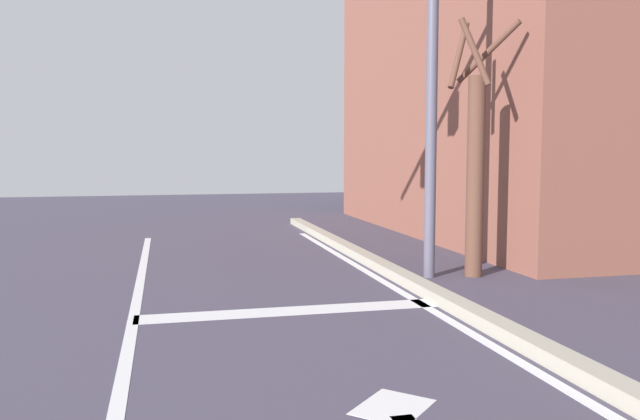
{
  "coord_description": "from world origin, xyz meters",
  "views": [
    {
      "loc": [
        -0.04,
        2.14,
        1.8
      ],
      "look_at": [
        1.4,
        8.09,
        1.25
      ],
      "focal_mm": 36.31,
      "sensor_mm": 36.0,
      "label": 1
    }
  ],
  "objects": [
    {
      "name": "lane_line_curbside",
      "position": [
        2.89,
        6.0,
        0.0
      ],
      "size": [
        0.12,
        20.0,
        0.01
      ],
      "primitive_type": "cube",
      "color": "silver",
      "rests_on": "ground"
    },
    {
      "name": "lane_arrow_head",
      "position": [
        1.5,
        6.31,
        0.0
      ],
      "size": [
        0.71,
        0.71,
        0.01
      ],
      "primitive_type": "cube",
      "rotation": [
        0.0,
        0.0,
        0.79
      ],
      "color": "silver",
      "rests_on": "ground"
    },
    {
      "name": "curb_strip",
      "position": [
        3.14,
        6.0,
        0.07
      ],
      "size": [
        0.24,
        24.0,
        0.14
      ],
      "primitive_type": "cube",
      "color": "#A7A08E",
      "rests_on": "ground"
    },
    {
      "name": "traffic_signal_mast",
      "position": [
        2.15,
        10.7,
        3.6
      ],
      "size": [
        5.4,
        0.34,
        5.02
      ],
      "color": "#575365",
      "rests_on": "ground"
    },
    {
      "name": "roadside_tree",
      "position": [
        4.29,
        10.63,
        1.65
      ],
      "size": [
        0.98,
        1.02,
        3.68
      ],
      "color": "brown",
      "rests_on": "ground"
    },
    {
      "name": "stop_bar",
      "position": [
        1.32,
        9.2,
        0.0
      ],
      "size": [
        3.44,
        0.4,
        0.01
      ],
      "primitive_type": "cube",
      "color": "silver",
      "rests_on": "ground"
    }
  ]
}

